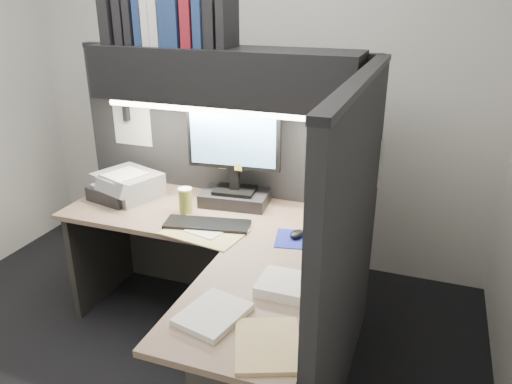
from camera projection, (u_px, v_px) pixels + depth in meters
The scene contains 21 objects.
floor at pixel (154, 371), 2.74m from camera, with size 3.50×3.50×0.00m, color black.
wall_back at pixel (249, 80), 3.54m from camera, with size 3.50×0.04×2.70m, color silver.
partition_back at pixel (223, 180), 3.24m from camera, with size 1.90×0.06×1.60m, color black.
partition_right at pixel (348, 259), 2.28m from camera, with size 0.06×1.50×1.60m, color black.
desk at pixel (223, 321), 2.43m from camera, with size 1.70×1.53×0.73m.
overhead_shelf at pixel (223, 75), 2.79m from camera, with size 1.55×0.34×0.30m, color black.
task_light_tube at pixel (213, 110), 2.73m from camera, with size 0.04×0.04×1.32m, color white.
monitor at pixel (234, 167), 2.95m from camera, with size 0.56×0.28×0.60m.
keyboard at pixel (207, 224), 2.75m from camera, with size 0.47×0.16×0.02m, color black.
mousepad at pixel (299, 239), 2.61m from camera, with size 0.24×0.22×0.00m, color navy.
mouse at pixel (297, 234), 2.62m from camera, with size 0.06×0.10×0.04m, color black.
telephone at pixel (328, 205), 2.92m from camera, with size 0.23×0.24×0.09m, color #B0AA87.
coffee_cup at pixel (186, 202), 2.89m from camera, with size 0.08×0.08×0.14m, color #AEAE45.
printer at pixel (128, 185), 3.14m from camera, with size 0.37×0.31×0.15m, color gray.
notebook_stack at pixel (116, 193), 3.10m from camera, with size 0.29×0.24×0.09m, color black.
open_folder at pixel (204, 232), 2.68m from camera, with size 0.42×0.28×0.01m, color tan.
paper_stack_a at pixel (287, 285), 2.16m from camera, with size 0.25×0.21×0.05m, color white.
paper_stack_b at pixel (213, 314), 1.98m from camera, with size 0.22×0.27×0.03m, color white.
manila_stack at pixel (268, 345), 1.82m from camera, with size 0.24×0.30×0.02m, color tan.
binder_row at pixel (168, 19), 2.77m from camera, with size 0.78×0.25×0.31m.
pinned_papers at pixel (261, 167), 2.70m from camera, with size 1.76×1.31×0.51m.
Camera 1 is at (1.27, -1.84, 1.94)m, focal length 35.00 mm.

